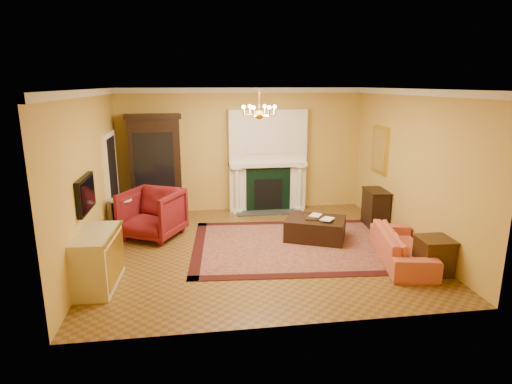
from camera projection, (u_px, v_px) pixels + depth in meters
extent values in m
cube|color=brown|center=(259.00, 249.00, 8.27)|extent=(6.00, 5.50, 0.02)
cube|color=white|center=(259.00, 88.00, 7.52)|extent=(6.00, 5.50, 0.02)
cube|color=gold|center=(242.00, 150.00, 10.54)|extent=(6.00, 0.02, 3.00)
cube|color=gold|center=(293.00, 217.00, 5.25)|extent=(6.00, 0.02, 3.00)
cube|color=gold|center=(89.00, 177.00, 7.48)|extent=(0.02, 5.50, 3.00)
cube|color=gold|center=(412.00, 168.00, 8.32)|extent=(0.02, 5.50, 3.00)
cube|color=silver|center=(267.00, 161.00, 10.53)|extent=(1.90, 0.32, 2.50)
cube|color=silver|center=(269.00, 137.00, 10.22)|extent=(1.10, 0.01, 0.80)
cube|color=black|center=(268.00, 190.00, 10.54)|extent=(1.10, 0.02, 1.10)
cube|color=black|center=(268.00, 194.00, 10.56)|extent=(0.70, 0.02, 0.75)
cube|color=#333333|center=(269.00, 212.00, 10.55)|extent=(1.60, 0.50, 0.04)
cube|color=silver|center=(268.00, 164.00, 10.49)|extent=(1.90, 0.44, 0.10)
cylinder|color=silver|center=(237.00, 190.00, 10.41)|extent=(0.14, 0.14, 1.18)
cylinder|color=silver|center=(299.00, 187.00, 10.62)|extent=(0.14, 0.14, 1.18)
cube|color=white|center=(242.00, 90.00, 10.14)|extent=(6.00, 0.08, 0.12)
cube|color=white|center=(84.00, 93.00, 7.13)|extent=(0.08, 5.50, 0.12)
cube|color=white|center=(416.00, 92.00, 7.96)|extent=(0.08, 5.50, 0.12)
cube|color=white|center=(112.00, 181.00, 9.22)|extent=(0.08, 1.05, 2.10)
cube|color=black|center=(114.00, 182.00, 9.24)|extent=(0.02, 0.85, 1.95)
cube|color=black|center=(86.00, 194.00, 6.95)|extent=(0.08, 0.95, 0.58)
cube|color=black|center=(88.00, 194.00, 6.95)|extent=(0.01, 0.85, 0.48)
cube|color=gold|center=(380.00, 150.00, 9.62)|extent=(0.05, 0.76, 1.05)
cube|color=white|center=(379.00, 150.00, 9.61)|extent=(0.01, 0.62, 0.90)
cylinder|color=gold|center=(259.00, 101.00, 7.58)|extent=(0.03, 0.03, 0.40)
sphere|color=gold|center=(259.00, 115.00, 7.64)|extent=(0.16, 0.16, 0.16)
sphere|color=#FFE5B2|center=(275.00, 107.00, 7.64)|extent=(0.07, 0.07, 0.07)
sphere|color=#FFE5B2|center=(265.00, 106.00, 7.86)|extent=(0.07, 0.07, 0.07)
sphere|color=#FFE5B2|center=(250.00, 106.00, 7.82)|extent=(0.07, 0.07, 0.07)
sphere|color=#FFE5B2|center=(244.00, 107.00, 7.56)|extent=(0.07, 0.07, 0.07)
sphere|color=#FFE5B2|center=(253.00, 108.00, 7.35)|extent=(0.07, 0.07, 0.07)
sphere|color=#FFE5B2|center=(269.00, 108.00, 7.39)|extent=(0.07, 0.07, 0.07)
cube|color=#440E17|center=(294.00, 245.00, 8.41)|extent=(4.16, 3.26, 0.02)
cube|color=black|center=(155.00, 168.00, 10.08)|extent=(1.20, 0.64, 2.31)
imported|color=maroon|center=(152.00, 212.00, 8.75)|extent=(1.41, 1.38, 1.10)
cylinder|color=black|center=(124.00, 235.00, 8.93)|extent=(0.31, 0.31, 0.04)
cylinder|color=black|center=(122.00, 218.00, 8.84)|extent=(0.07, 0.07, 0.72)
cylinder|color=silver|center=(121.00, 200.00, 8.75)|extent=(0.45, 0.45, 0.03)
cube|color=beige|center=(97.00, 260.00, 6.64)|extent=(0.62, 1.21, 0.88)
imported|color=#BD493C|center=(403.00, 241.00, 7.58)|extent=(0.94, 2.00, 0.75)
cube|color=#37200F|center=(434.00, 257.00, 7.13)|extent=(0.52, 0.52, 0.59)
cube|color=black|center=(375.00, 208.00, 9.52)|extent=(0.45, 0.73, 0.79)
cube|color=black|center=(315.00, 229.00, 8.69)|extent=(1.40, 1.24, 0.43)
cube|color=black|center=(315.00, 218.00, 8.64)|extent=(0.46, 0.39, 0.03)
imported|color=gray|center=(311.00, 209.00, 8.72)|extent=(0.19, 0.14, 0.28)
imported|color=gray|center=(323.00, 212.00, 8.49)|extent=(0.18, 0.16, 0.30)
cylinder|color=gray|center=(242.00, 161.00, 10.37)|extent=(0.12, 0.12, 0.10)
cone|color=#0F3912|center=(242.00, 151.00, 10.32)|extent=(0.17, 0.17, 0.36)
cylinder|color=gray|center=(292.00, 160.00, 10.55)|extent=(0.10, 0.10, 0.08)
cone|color=#0F3912|center=(293.00, 152.00, 10.50)|extent=(0.15, 0.15, 0.32)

